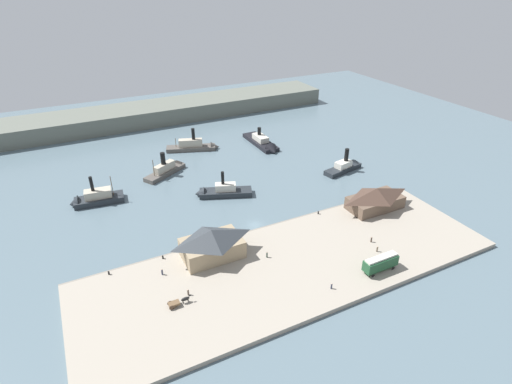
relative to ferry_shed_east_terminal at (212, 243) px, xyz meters
name	(u,v)px	position (x,y,z in m)	size (l,w,h in m)	color
ground_plane	(255,225)	(17.45, 9.69, -5.36)	(320.00, 320.00, 0.00)	slate
quay_promenade	(293,265)	(17.45, -12.31, -4.76)	(110.00, 36.00, 1.20)	#9E9384
seawall_edge	(260,230)	(17.45, 6.09, -4.86)	(110.00, 0.80, 1.00)	gray
ferry_shed_east_terminal	(212,243)	(0.00, 0.00, 0.00)	(15.82, 10.26, 8.18)	#998466
ferry_shed_central_terminal	(376,198)	(55.07, -0.15, -0.53)	(17.65, 9.31, 7.14)	brown
street_tram	(381,262)	(35.60, -24.47, -1.69)	(9.48, 2.94, 4.21)	#1E4C2D
horse_cart	(178,302)	(-13.45, -13.38, -3.23)	(5.47, 1.69, 1.87)	brown
pedestrian_near_east_shed	(331,286)	(20.71, -24.55, -3.42)	(0.40, 0.40, 1.61)	#33384C
pedestrian_near_cart	(377,249)	(40.33, -18.20, -3.38)	(0.42, 0.42, 1.70)	#6B5B4C
pedestrian_standing_center	(371,240)	(41.84, -14.10, -3.36)	(0.43, 0.43, 1.75)	#4C3D33
pedestrian_walking_west	(267,255)	(12.60, -7.08, -3.38)	(0.42, 0.42, 1.70)	#3D4C42
pedestrian_near_west_shed	(162,272)	(-13.98, -1.49, -3.37)	(0.43, 0.43, 1.72)	#33384C
pedestrian_at_waters_edge	(188,292)	(-10.44, -11.26, -3.42)	(0.40, 0.40, 1.62)	#4C3D33
mooring_post_center_west	(318,213)	(37.06, 4.84, -3.71)	(0.44, 0.44, 0.90)	black
mooring_post_west	(109,273)	(-25.89, 4.55, -3.71)	(0.44, 0.44, 0.90)	black
mooring_post_center_east	(163,257)	(-12.16, 4.70, -3.71)	(0.44, 0.44, 0.90)	black
ferry_outer_harbor	(346,166)	(65.95, 28.33, -3.75)	(18.51, 7.81, 10.09)	#23282D
ferry_near_quay	(196,146)	(21.04, 73.36, -3.71)	(22.88, 12.08, 11.13)	#514C47
ferry_moored_east	(264,144)	(48.66, 63.48, -4.10)	(6.79, 24.86, 9.41)	black
ferry_moored_west	(220,192)	(14.82, 31.48, -3.91)	(19.90, 11.81, 10.37)	#23282D
ferry_departing_north	(168,169)	(4.08, 56.85, -3.70)	(19.02, 13.97, 10.27)	#514C47
ferry_approaching_east	(93,199)	(-24.46, 45.22, -3.68)	(17.51, 7.69, 11.41)	#23282D
far_headland	(159,112)	(17.45, 119.69, -1.36)	(180.00, 24.00, 8.00)	#60665B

